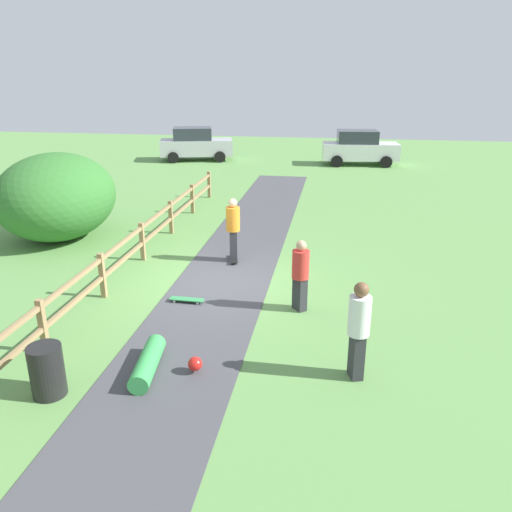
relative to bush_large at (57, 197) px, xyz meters
The scene contains 12 objects.
ground_plane 6.73m from the bush_large, 25.46° to the right, with size 60.00×60.00×0.00m, color #60934C.
asphalt_path 6.73m from the bush_large, 25.46° to the right, with size 2.40×28.00×0.02m, color #47474C.
wooden_fence 4.44m from the bush_large, 40.22° to the right, with size 0.12×18.12×1.10m.
bush_large is the anchor object (origin of this frame).
trash_bin 9.01m from the bush_large, 62.42° to the right, with size 0.56×0.56×0.90m, color black.
skater_riding 6.05m from the bush_large, 11.87° to the right, with size 0.46×0.82×1.80m.
skater_fallen 9.09m from the bush_large, 51.50° to the right, with size 1.24×1.49×0.36m.
skateboard_loose 6.91m from the bush_large, 37.44° to the right, with size 0.81×0.22×0.08m.
bystander_red 8.98m from the bush_large, 26.86° to the right, with size 0.53×0.53×1.64m.
bystander_white 11.33m from the bush_large, 35.67° to the right, with size 0.48×0.48×1.81m.
parked_car_white 18.16m from the bush_large, 57.33° to the left, with size 4.33×2.29×1.92m.
parked_car_silver 15.28m from the bush_large, 89.08° to the left, with size 4.49×2.78×1.92m.
Camera 1 is at (2.76, -11.75, 5.11)m, focal length 36.01 mm.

